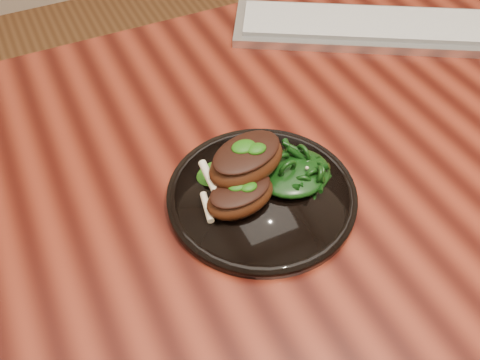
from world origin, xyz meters
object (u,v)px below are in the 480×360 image
lamb_chop_front (240,195)px  plate (262,195)px  keyboard (364,27)px  greens_heap (294,169)px  desk (347,156)px

lamb_chop_front → plate: bearing=13.6°
keyboard → greens_heap: bearing=-137.9°
lamb_chop_front → greens_heap: (0.09, 0.01, -0.00)m
desk → greens_heap: (-0.16, -0.08, 0.11)m
plate → lamb_chop_front: size_ratio=2.45×
desk → greens_heap: 0.21m
plate → greens_heap: (0.05, 0.00, 0.02)m
greens_heap → desk: bearing=27.1°
desk → plate: plate is taller
lamb_chop_front → keyboard: (0.40, 0.29, -0.02)m
desk → plate: 0.24m
plate → keyboard: (0.36, 0.29, 0.00)m
plate → lamb_chop_front: lamb_chop_front is taller
lamb_chop_front → keyboard: lamb_chop_front is taller
greens_heap → lamb_chop_front: bearing=-171.2°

